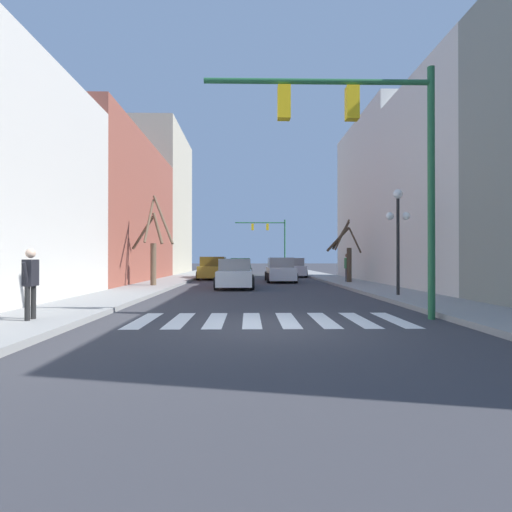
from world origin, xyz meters
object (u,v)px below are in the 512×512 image
at_px(traffic_signal_far, 271,234).
at_px(car_parked_right_mid, 293,268).
at_px(car_parked_left_near, 280,270).
at_px(pedestrian_crossing_street, 347,265).
at_px(car_parked_right_far, 235,274).
at_px(pedestrian_waiting_at_curb, 30,278).
at_px(car_parked_left_mid, 241,267).
at_px(car_driving_toward_lane, 213,269).
at_px(street_lamp_right_corner, 398,220).
at_px(car_at_intersection, 225,266).
at_px(traffic_signal_near, 368,138).
at_px(street_tree_right_far, 153,246).
at_px(street_tree_left_far, 346,253).

relative_size(traffic_signal_far, car_parked_right_mid, 1.54).
height_order(car_parked_left_near, pedestrian_crossing_street, pedestrian_crossing_street).
bearing_deg(car_parked_right_far, pedestrian_waiting_at_curb, -19.81).
bearing_deg(pedestrian_waiting_at_curb, car_parked_left_mid, -11.22).
height_order(car_driving_toward_lane, pedestrian_crossing_street, pedestrian_crossing_street).
bearing_deg(street_lamp_right_corner, car_at_intersection, 106.17).
distance_m(traffic_signal_near, street_tree_right_far, 13.76).
xyz_separation_m(car_at_intersection, pedestrian_waiting_at_curb, (-2.34, -35.13, 0.38)).
distance_m(traffic_signal_near, car_parked_right_mid, 23.97).
xyz_separation_m(street_lamp_right_corner, car_parked_right_far, (-6.48, 5.80, -2.32)).
bearing_deg(street_tree_left_far, traffic_signal_far, 96.30).
height_order(traffic_signal_far, pedestrian_waiting_at_curb, traffic_signal_far).
relative_size(traffic_signal_far, car_parked_right_far, 1.39).
bearing_deg(traffic_signal_near, car_parked_left_mid, 97.86).
bearing_deg(traffic_signal_far, street_lamp_right_corner, -85.33).
relative_size(traffic_signal_near, street_lamp_right_corner, 1.58).
xyz_separation_m(traffic_signal_near, street_lamp_right_corner, (2.73, 5.21, -1.59)).
distance_m(street_lamp_right_corner, car_parked_right_mid, 18.68).
xyz_separation_m(street_lamp_right_corner, car_at_intersection, (-8.42, 29.04, -2.31)).
xyz_separation_m(pedestrian_waiting_at_curb, street_tree_left_far, (10.84, 14.59, 0.75)).
distance_m(traffic_signal_near, car_driving_toward_lane, 21.02).
distance_m(street_lamp_right_corner, pedestrian_waiting_at_curb, 12.51).
xyz_separation_m(street_lamp_right_corner, street_tree_left_far, (0.08, 8.51, -1.18)).
bearing_deg(pedestrian_waiting_at_curb, street_tree_left_far, -39.33).
xyz_separation_m(car_parked_right_far, pedestrian_waiting_at_curb, (-4.28, -11.89, 0.39)).
bearing_deg(car_parked_left_near, car_parked_right_far, 153.23).
relative_size(traffic_signal_near, car_at_intersection, 1.37).
distance_m(traffic_signal_near, traffic_signal_far, 40.86).
relative_size(car_parked_left_mid, pedestrian_crossing_street, 2.62).
distance_m(car_parked_right_mid, car_parked_left_mid, 5.92).
bearing_deg(traffic_signal_near, car_at_intersection, 99.43).
bearing_deg(car_parked_left_near, car_parked_right_mid, -13.20).
height_order(car_parked_right_mid, car_parked_left_near, car_parked_left_near).
xyz_separation_m(car_parked_right_mid, pedestrian_waiting_at_curb, (-8.76, -24.51, 0.36)).
distance_m(traffic_signal_near, car_parked_left_mid, 27.99).
xyz_separation_m(car_parked_right_mid, car_parked_left_near, (-1.64, -6.99, 0.01)).
height_order(traffic_signal_near, car_at_intersection, traffic_signal_near).
height_order(car_parked_left_mid, street_tree_right_far, street_tree_right_far).
xyz_separation_m(traffic_signal_far, car_driving_toward_lane, (-5.50, -20.99, -3.94)).
distance_m(car_parked_right_mid, street_tree_left_far, 10.20).
height_order(traffic_signal_far, pedestrian_crossing_street, traffic_signal_far).
height_order(car_at_intersection, street_tree_right_far, street_tree_right_far).
relative_size(car_parked_right_far, pedestrian_crossing_street, 2.76).
bearing_deg(car_parked_right_far, car_parked_right_mid, 160.46).
relative_size(street_lamp_right_corner, pedestrian_waiting_at_curb, 2.51).
bearing_deg(car_driving_toward_lane, car_at_intersection, 0.04).
xyz_separation_m(car_at_intersection, street_tree_right_far, (-2.34, -23.36, 1.46)).
bearing_deg(traffic_signal_far, traffic_signal_near, -89.75).
bearing_deg(street_tree_right_far, car_parked_left_near, 38.90).
height_order(traffic_signal_far, car_at_intersection, traffic_signal_far).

